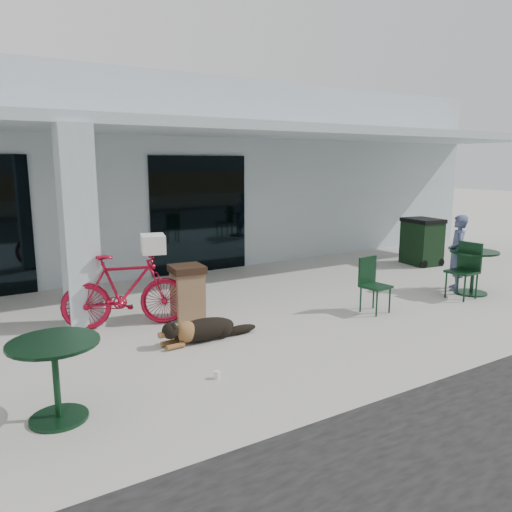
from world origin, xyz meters
TOP-DOWN VIEW (x-y plane):
  - ground at (0.00, 0.00)m, footprint 80.00×80.00m
  - building at (0.00, 8.50)m, footprint 22.00×7.00m
  - storefront_glass_right at (1.80, 4.98)m, footprint 2.40×0.06m
  - column at (-1.50, 2.30)m, footprint 0.50×0.50m
  - overhang at (0.00, 3.60)m, footprint 22.00×2.80m
  - bicycle at (-0.95, 1.90)m, footprint 2.01×1.04m
  - laundry_basket at (-0.51, 1.78)m, footprint 0.47×0.55m
  - dog at (-0.19, 0.70)m, footprint 1.15×0.44m
  - cup_near_dog at (-0.62, -0.55)m, footprint 0.09×0.09m
  - cafe_table_near at (-2.42, -0.58)m, footprint 1.16×1.16m
  - cafe_table_far at (5.45, 0.30)m, footprint 1.04×1.04m
  - cafe_chair_far_a at (2.93, 0.40)m, footprint 0.48×0.51m
  - cafe_chair_far_b at (4.98, 0.20)m, footprint 0.55×0.51m
  - person at (5.46, 0.69)m, footprint 0.65×0.65m
  - cup_on_table at (5.61, 0.38)m, footprint 0.09×0.09m
  - trash_receptacle at (0.05, 1.80)m, footprint 0.57×0.57m
  - wheeled_bin at (6.93, 2.80)m, footprint 0.83×1.00m

SIDE VIEW (x-z plane):
  - ground at x=0.00m, z-range 0.00..0.00m
  - cup_near_dog at x=-0.62m, z-range 0.00..0.09m
  - dog at x=-0.19m, z-range 0.00..0.38m
  - cafe_table_near at x=-2.42m, z-range 0.00..0.83m
  - cafe_table_far at x=5.45m, z-range 0.00..0.86m
  - trash_receptacle at x=0.05m, z-range 0.00..0.89m
  - cafe_chair_far_a at x=2.93m, z-range 0.00..0.95m
  - cafe_chair_far_b at x=4.98m, z-range 0.00..1.06m
  - bicycle at x=-0.95m, z-range 0.00..1.16m
  - wheeled_bin at x=6.93m, z-range 0.00..1.17m
  - person at x=5.46m, z-range 0.00..1.52m
  - cup_on_table at x=5.61m, z-range 0.86..0.96m
  - laundry_basket at x=-0.51m, z-range 1.16..1.44m
  - storefront_glass_right at x=1.80m, z-range 0.00..2.70m
  - column at x=-1.50m, z-range 0.00..3.12m
  - building at x=0.00m, z-range 0.00..4.50m
  - overhang at x=0.00m, z-range 3.12..3.30m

